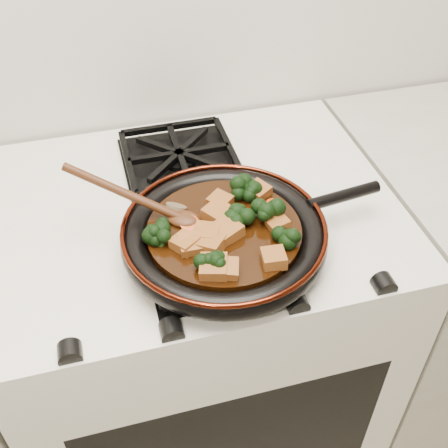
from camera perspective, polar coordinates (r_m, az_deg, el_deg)
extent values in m
cube|color=silver|center=(1.40, -2.31, -12.17)|extent=(0.76, 0.60, 0.90)
cylinder|color=black|center=(0.95, 0.00, -1.65)|extent=(0.32, 0.32, 0.01)
torus|color=black|center=(0.94, 0.00, -1.26)|extent=(0.35, 0.35, 0.04)
torus|color=#46150A|center=(0.92, 0.00, -0.32)|extent=(0.34, 0.34, 0.01)
cylinder|color=black|center=(1.02, 12.04, 2.83)|extent=(0.14, 0.04, 0.02)
cylinder|color=black|center=(0.93, 0.00, -0.95)|extent=(0.26, 0.26, 0.02)
cube|color=brown|center=(0.94, -0.67, 1.10)|extent=(0.06, 0.06, 0.03)
cube|color=brown|center=(0.91, -1.72, -1.00)|extent=(0.06, 0.05, 0.02)
cube|color=brown|center=(0.99, 3.51, 3.36)|extent=(0.05, 0.05, 0.02)
cube|color=brown|center=(0.85, -1.06, -4.45)|extent=(0.05, 0.06, 0.03)
cube|color=brown|center=(0.93, 5.51, -0.06)|extent=(0.04, 0.04, 0.02)
cube|color=brown|center=(0.89, -4.00, -2.01)|extent=(0.05, 0.05, 0.03)
cube|color=brown|center=(0.89, -3.37, -2.12)|extent=(0.04, 0.04, 0.02)
cube|color=brown|center=(0.89, -1.25, -2.10)|extent=(0.06, 0.06, 0.03)
cube|color=brown|center=(0.85, 0.28, -4.62)|extent=(0.05, 0.05, 0.02)
cube|color=brown|center=(0.87, 5.07, -3.50)|extent=(0.04, 0.04, 0.03)
cube|color=brown|center=(0.97, -0.39, 2.29)|extent=(0.05, 0.05, 0.02)
cube|color=brown|center=(0.91, 0.27, -0.70)|extent=(0.06, 0.06, 0.03)
cylinder|color=#C02F05|center=(0.97, 5.06, 1.80)|extent=(0.03, 0.03, 0.01)
cylinder|color=#C02F05|center=(0.92, -6.84, -0.62)|extent=(0.03, 0.03, 0.01)
cylinder|color=#C02F05|center=(0.93, -3.52, 0.01)|extent=(0.03, 0.03, 0.02)
cylinder|color=#C02F05|center=(0.87, 5.04, -3.61)|extent=(0.03, 0.03, 0.01)
cylinder|color=brown|center=(0.86, -0.78, -4.44)|extent=(0.05, 0.05, 0.02)
cylinder|color=brown|center=(0.96, -4.89, 1.71)|extent=(0.05, 0.05, 0.03)
cylinder|color=brown|center=(0.96, 5.08, 1.49)|extent=(0.04, 0.04, 0.03)
cylinder|color=brown|center=(0.99, 2.43, 3.15)|extent=(0.04, 0.04, 0.03)
ellipsoid|color=#401F0D|center=(0.94, -4.16, 0.52)|extent=(0.07, 0.06, 0.02)
cylinder|color=#401F0D|center=(0.95, -10.14, 3.14)|extent=(0.02, 0.02, 0.22)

